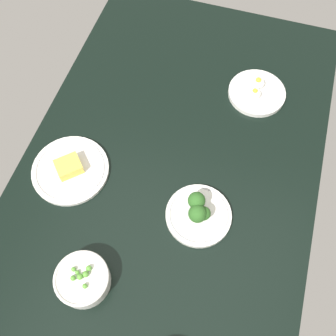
% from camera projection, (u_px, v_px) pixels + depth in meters
% --- Properties ---
extents(dining_table, '(1.44, 0.86, 0.04)m').
position_uv_depth(dining_table, '(168.00, 174.00, 1.14)').
color(dining_table, black).
rests_on(dining_table, ground).
extents(plate_eggs, '(0.18, 0.18, 0.05)m').
position_uv_depth(plate_eggs, '(257.00, 92.00, 1.24)').
color(plate_eggs, white).
rests_on(plate_eggs, dining_table).
extents(plate_broccoli, '(0.18, 0.18, 0.08)m').
position_uv_depth(plate_broccoli, '(198.00, 213.00, 1.04)').
color(plate_broccoli, white).
rests_on(plate_broccoli, dining_table).
extents(plate_cheese, '(0.22, 0.22, 0.04)m').
position_uv_depth(plate_cheese, '(70.00, 169.00, 1.11)').
color(plate_cheese, white).
rests_on(plate_cheese, dining_table).
extents(bowl_peas, '(0.14, 0.14, 0.06)m').
position_uv_depth(bowl_peas, '(83.00, 279.00, 0.95)').
color(bowl_peas, white).
rests_on(bowl_peas, dining_table).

